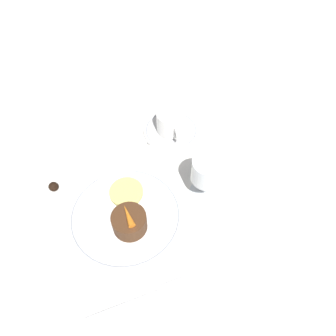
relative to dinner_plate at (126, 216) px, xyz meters
name	(u,v)px	position (x,y,z in m)	size (l,w,h in m)	color
ground_plane	(150,216)	(0.01, 0.05, -0.01)	(3.00, 3.00, 0.00)	white
dinner_plate	(126,216)	(0.00, 0.00, 0.00)	(0.26, 0.26, 0.01)	white
saucer	(171,131)	(-0.22, 0.17, 0.00)	(0.15, 0.15, 0.01)	white
coffee_cup	(171,121)	(-0.22, 0.17, 0.03)	(0.10, 0.08, 0.06)	white
spoon	(174,141)	(-0.18, 0.16, 0.00)	(0.03, 0.11, 0.00)	silver
wine_glass	(208,172)	(-0.02, 0.19, 0.07)	(0.07, 0.07, 0.12)	silver
fork	(147,296)	(0.18, 0.01, -0.01)	(0.03, 0.20, 0.01)	silver
dessert_cake	(129,222)	(0.03, 0.00, 0.03)	(0.07, 0.07, 0.04)	#4C2D19
carrot_garnish	(128,215)	(0.03, 0.00, 0.06)	(0.05, 0.02, 0.02)	orange
pineapple_slice	(126,192)	(-0.05, 0.01, 0.01)	(0.08, 0.08, 0.01)	#EFE075
chocolate_truffle	(53,187)	(-0.12, -0.15, 0.00)	(0.02, 0.02, 0.02)	black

